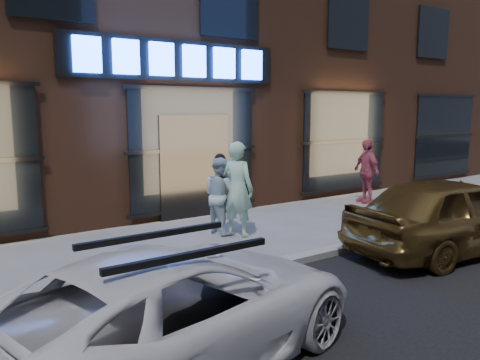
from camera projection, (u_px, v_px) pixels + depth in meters
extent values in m
plane|color=slate|center=(308.00, 260.00, 7.91)|extent=(90.00, 90.00, 0.00)
cube|color=gray|center=(308.00, 257.00, 7.90)|extent=(60.00, 0.25, 0.12)
cube|color=#54301E|center=(126.00, 24.00, 13.70)|extent=(30.00, 8.00, 10.00)
cube|color=black|center=(177.00, 61.00, 10.38)|extent=(5.20, 0.06, 0.90)
cube|color=black|center=(195.00, 167.00, 10.94)|extent=(1.80, 0.10, 2.40)
cube|color=#FFBF72|center=(193.00, 149.00, 10.93)|extent=(3.00, 0.04, 2.60)
cube|color=black|center=(194.00, 149.00, 10.89)|extent=(3.20, 0.06, 2.80)
cube|color=#FFBF72|center=(344.00, 141.00, 13.70)|extent=(3.00, 0.04, 2.60)
cube|color=black|center=(345.00, 141.00, 13.67)|extent=(3.20, 0.06, 2.80)
cube|color=#FFBF72|center=(443.00, 136.00, 16.48)|extent=(3.00, 0.04, 2.60)
cube|color=black|center=(444.00, 136.00, 16.45)|extent=(3.20, 0.06, 2.80)
cube|color=black|center=(230.00, 3.00, 10.94)|extent=(1.60, 0.06, 1.60)
cube|color=black|center=(349.00, 21.00, 13.16)|extent=(1.60, 0.06, 1.60)
cube|color=black|center=(433.00, 33.00, 15.38)|extent=(1.60, 0.06, 1.60)
cube|color=#2659FF|center=(87.00, 54.00, 9.21)|extent=(0.55, 0.12, 0.70)
cube|color=#2659FF|center=(126.00, 57.00, 9.65)|extent=(0.55, 0.12, 0.70)
cube|color=#2659FF|center=(162.00, 59.00, 10.10)|extent=(0.55, 0.12, 0.70)
cube|color=#2659FF|center=(194.00, 61.00, 10.54)|extent=(0.55, 0.12, 0.70)
cube|color=#2659FF|center=(224.00, 63.00, 10.99)|extent=(0.55, 0.12, 0.70)
cube|color=#2659FF|center=(252.00, 65.00, 11.43)|extent=(0.55, 0.12, 0.70)
imported|color=#C1FED8|center=(238.00, 189.00, 9.32)|extent=(0.70, 0.82, 1.91)
imported|color=silver|center=(220.00, 195.00, 9.56)|extent=(0.69, 0.84, 1.58)
imported|color=#BE4E61|center=(366.00, 171.00, 12.67)|extent=(0.66, 1.09, 1.73)
imported|color=white|center=(172.00, 310.00, 4.54)|extent=(4.74, 3.07, 1.21)
imported|color=brown|center=(451.00, 214.00, 8.25)|extent=(4.22, 2.05, 1.39)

